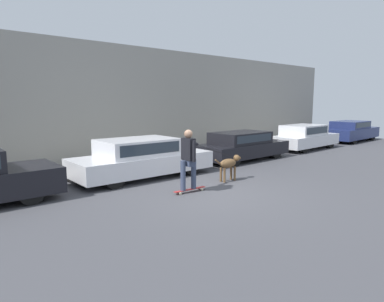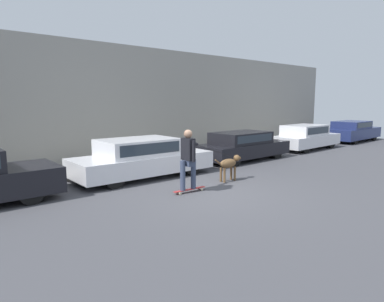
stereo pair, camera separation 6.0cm
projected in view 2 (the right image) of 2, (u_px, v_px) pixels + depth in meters
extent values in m
plane|color=#47474C|center=(207.00, 193.00, 9.26)|extent=(36.00, 36.00, 0.00)
cube|color=gray|center=(101.00, 104.00, 13.45)|extent=(32.00, 0.30, 4.71)
cube|color=#A39E93|center=(118.00, 165.00, 12.84)|extent=(30.00, 2.19, 0.12)
cylinder|color=black|center=(16.00, 181.00, 9.27)|extent=(0.63, 0.22, 0.62)
cylinder|color=black|center=(31.00, 192.00, 8.17)|extent=(0.63, 0.22, 0.62)
cylinder|color=black|center=(165.00, 160.00, 12.61)|extent=(0.62, 0.22, 0.61)
cylinder|color=black|center=(192.00, 166.00, 11.44)|extent=(0.62, 0.22, 0.61)
cylinder|color=black|center=(92.00, 170.00, 10.82)|extent=(0.62, 0.22, 0.61)
cylinder|color=black|center=(114.00, 178.00, 9.65)|extent=(0.62, 0.22, 0.61)
cube|color=silver|center=(143.00, 163.00, 11.10)|extent=(4.62, 1.90, 0.56)
cube|color=silver|center=(138.00, 147.00, 10.91)|extent=(2.44, 1.66, 0.53)
cube|color=#28333D|center=(151.00, 149.00, 10.30)|extent=(2.11, 0.07, 0.34)
cylinder|color=black|center=(250.00, 148.00, 15.79)|extent=(0.60, 0.20, 0.60)
cylinder|color=black|center=(276.00, 152.00, 14.73)|extent=(0.60, 0.20, 0.60)
cylinder|color=black|center=(209.00, 154.00, 14.04)|extent=(0.60, 0.20, 0.60)
cylinder|color=black|center=(235.00, 158.00, 12.98)|extent=(0.60, 0.20, 0.60)
cube|color=black|center=(243.00, 149.00, 14.36)|extent=(4.32, 1.67, 0.54)
cube|color=black|center=(241.00, 138.00, 14.18)|extent=(2.45, 1.50, 0.46)
cube|color=#28333D|center=(255.00, 138.00, 13.61)|extent=(2.15, 0.01, 0.30)
cylinder|color=black|center=(306.00, 140.00, 18.98)|extent=(0.66, 0.21, 0.66)
cylinder|color=black|center=(331.00, 142.00, 17.95)|extent=(0.66, 0.21, 0.66)
cylinder|color=black|center=(280.00, 144.00, 17.25)|extent=(0.66, 0.21, 0.66)
cylinder|color=black|center=(305.00, 146.00, 16.21)|extent=(0.66, 0.21, 0.66)
cube|color=silver|center=(306.00, 140.00, 17.58)|extent=(4.23, 1.72, 0.54)
cube|color=silver|center=(305.00, 130.00, 17.39)|extent=(2.34, 1.52, 0.52)
cube|color=#28333D|center=(319.00, 131.00, 16.84)|extent=(2.04, 0.04, 0.33)
cylinder|color=black|center=(350.00, 134.00, 22.57)|extent=(0.65, 0.21, 0.64)
cylinder|color=black|center=(374.00, 135.00, 21.48)|extent=(0.65, 0.21, 0.64)
cylinder|color=black|center=(330.00, 137.00, 20.70)|extent=(0.65, 0.21, 0.64)
cylinder|color=black|center=(355.00, 139.00, 19.61)|extent=(0.65, 0.21, 0.64)
cube|color=navy|center=(352.00, 133.00, 21.07)|extent=(4.55, 1.82, 0.62)
cube|color=navy|center=(352.00, 125.00, 20.87)|extent=(2.42, 1.60, 0.43)
cube|color=#28333D|center=(365.00, 125.00, 20.30)|extent=(2.10, 0.06, 0.28)
cylinder|color=brown|center=(231.00, 173.00, 10.78)|extent=(0.07, 0.07, 0.44)
cylinder|color=brown|center=(235.00, 174.00, 10.66)|extent=(0.07, 0.07, 0.44)
cylinder|color=brown|center=(221.00, 175.00, 10.49)|extent=(0.07, 0.07, 0.44)
cylinder|color=brown|center=(224.00, 176.00, 10.37)|extent=(0.07, 0.07, 0.44)
ellipsoid|color=brown|center=(228.00, 163.00, 10.53)|extent=(0.65, 0.30, 0.28)
sphere|color=brown|center=(237.00, 158.00, 10.75)|extent=(0.20, 0.20, 0.20)
cylinder|color=brown|center=(239.00, 158.00, 10.81)|extent=(0.11, 0.09, 0.09)
cylinder|color=brown|center=(218.00, 162.00, 10.25)|extent=(0.26, 0.05, 0.20)
cylinder|color=beige|center=(198.00, 188.00, 9.59)|extent=(0.07, 0.03, 0.07)
cylinder|color=beige|center=(202.00, 189.00, 9.47)|extent=(0.07, 0.03, 0.07)
cylinder|color=beige|center=(177.00, 192.00, 9.15)|extent=(0.07, 0.03, 0.07)
cylinder|color=beige|center=(180.00, 194.00, 9.03)|extent=(0.07, 0.03, 0.07)
cube|color=#A82D2D|center=(190.00, 189.00, 9.30)|extent=(1.03, 0.19, 0.02)
cylinder|color=#38425B|center=(193.00, 174.00, 9.32)|extent=(0.14, 0.14, 0.81)
cylinder|color=#38425B|center=(183.00, 176.00, 9.10)|extent=(0.14, 0.14, 0.81)
cube|color=#38425B|center=(188.00, 163.00, 9.16)|extent=(0.19, 0.32, 0.16)
cube|color=black|center=(188.00, 149.00, 9.11)|extent=(0.23, 0.41, 0.59)
sphere|color=#997056|center=(188.00, 134.00, 9.05)|extent=(0.23, 0.23, 0.23)
cylinder|color=black|center=(194.00, 151.00, 8.92)|extent=(0.09, 0.09, 0.56)
cylinder|color=black|center=(190.00, 142.00, 9.45)|extent=(0.56, 0.10, 0.27)
cylinder|color=black|center=(218.00, 152.00, 10.19)|extent=(1.64, 0.05, 0.60)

